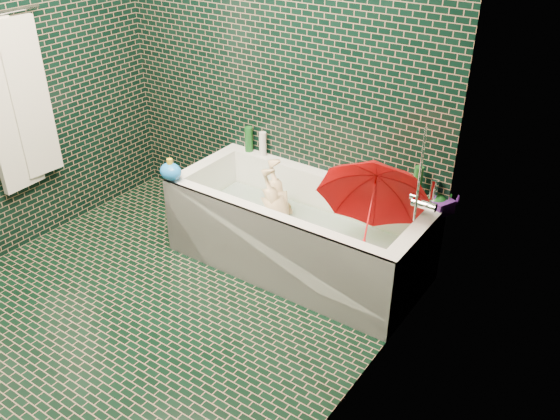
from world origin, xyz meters
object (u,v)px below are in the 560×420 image
Objects in this scene: bath_toy at (171,171)px; bathtub at (297,238)px; umbrella at (370,211)px; rubber_duck at (397,191)px; child at (281,220)px.

bathtub is at bearing 20.50° from bath_toy.
umbrella is 4.07× the size of bath_toy.
rubber_duck is 0.75× the size of bath_toy.
rubber_duck is 1.48m from bath_toy.
bathtub is 0.16m from child.
bathtub is 2.13× the size of child.
umbrella is at bearing 69.69° from child.
umbrella reaches higher than rubber_duck.
rubber_duck is at bearing 31.54° from bathtub.
rubber_duck is (0.67, 0.32, 0.28)m from child.
rubber_duck reaches higher than child.
bath_toy is (-0.80, -0.32, 0.41)m from bathtub.
bathtub is at bearing 71.94° from child.
bath_toy is at bearing -164.03° from rubber_duck.
umbrella is 0.38m from rubber_duck.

